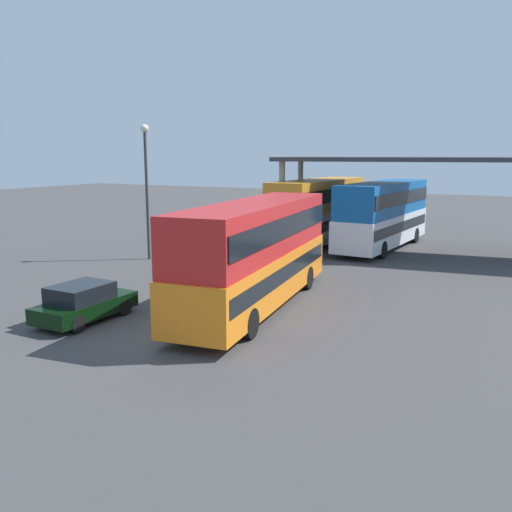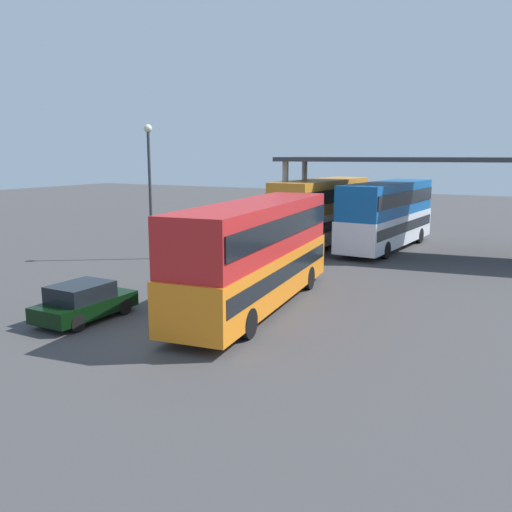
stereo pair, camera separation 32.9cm
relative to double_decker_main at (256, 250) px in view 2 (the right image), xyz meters
The scene contains 7 objects.
ground_plane 4.76m from the double_decker_main, 101.82° to the right, with size 140.00×140.00×0.00m, color #434142.
double_decker_main is the anchor object (origin of this frame).
parked_hatchback 6.50m from the double_decker_main, 135.89° to the right, with size 1.73×3.67×1.35m.
double_decker_near_canopy 15.03m from the double_decker_main, 102.28° to the left, with size 2.93×10.52×4.21m.
double_decker_mid_row 15.46m from the double_decker_main, 86.97° to the left, with size 3.26×10.78×4.11m.
depot_canopy 16.27m from the double_decker_main, 68.70° to the left, with size 22.61×7.99×5.63m.
lamppost_tall 11.68m from the double_decker_main, 149.35° to the left, with size 0.44×0.44×7.38m.
Camera 2 is at (10.50, -13.58, 5.78)m, focal length 38.03 mm.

